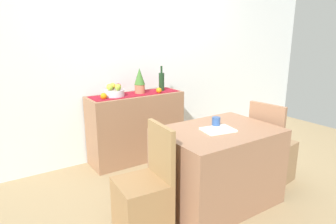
{
  "coord_description": "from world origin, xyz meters",
  "views": [
    {
      "loc": [
        -1.92,
        -2.34,
        1.6
      ],
      "look_at": [
        -0.11,
        0.38,
        0.73
      ],
      "focal_mm": 31.88,
      "sensor_mm": 36.0,
      "label": 1
    }
  ],
  "objects_px": {
    "sideboard_console": "(136,127)",
    "chair_near_window": "(144,201)",
    "potted_plant": "(140,81)",
    "dining_table": "(217,166)",
    "wine_bottle": "(162,81)",
    "coffee_cup": "(216,122)",
    "chair_by_corner": "(271,157)",
    "fruit_bowl": "(114,93)",
    "open_book": "(218,130)"
  },
  "relations": [
    {
      "from": "potted_plant",
      "to": "coffee_cup",
      "type": "bearing_deg",
      "value": -84.63
    },
    {
      "from": "coffee_cup",
      "to": "chair_near_window",
      "type": "distance_m",
      "value": 0.98
    },
    {
      "from": "potted_plant",
      "to": "chair_near_window",
      "type": "distance_m",
      "value": 1.7
    },
    {
      "from": "chair_near_window",
      "to": "chair_by_corner",
      "type": "xyz_separation_m",
      "value": [
        1.61,
        -0.0,
        0.0
      ]
    },
    {
      "from": "wine_bottle",
      "to": "potted_plant",
      "type": "relative_size",
      "value": 1.02
    },
    {
      "from": "dining_table",
      "to": "potted_plant",
      "type": "bearing_deg",
      "value": 94.15
    },
    {
      "from": "dining_table",
      "to": "open_book",
      "type": "bearing_deg",
      "value": -142.52
    },
    {
      "from": "coffee_cup",
      "to": "chair_by_corner",
      "type": "height_order",
      "value": "chair_by_corner"
    },
    {
      "from": "wine_bottle",
      "to": "coffee_cup",
      "type": "height_order",
      "value": "wine_bottle"
    },
    {
      "from": "sideboard_console",
      "to": "dining_table",
      "type": "height_order",
      "value": "sideboard_console"
    },
    {
      "from": "coffee_cup",
      "to": "chair_near_window",
      "type": "relative_size",
      "value": 0.11
    },
    {
      "from": "wine_bottle",
      "to": "dining_table",
      "type": "xyz_separation_m",
      "value": [
        -0.23,
        -1.34,
        -0.62
      ]
    },
    {
      "from": "fruit_bowl",
      "to": "wine_bottle",
      "type": "height_order",
      "value": "wine_bottle"
    },
    {
      "from": "chair_near_window",
      "to": "chair_by_corner",
      "type": "relative_size",
      "value": 1.0
    },
    {
      "from": "sideboard_console",
      "to": "chair_near_window",
      "type": "relative_size",
      "value": 1.34
    },
    {
      "from": "sideboard_console",
      "to": "coffee_cup",
      "type": "distance_m",
      "value": 1.34
    },
    {
      "from": "fruit_bowl",
      "to": "potted_plant",
      "type": "distance_m",
      "value": 0.36
    },
    {
      "from": "potted_plant",
      "to": "chair_by_corner",
      "type": "bearing_deg",
      "value": -56.09
    },
    {
      "from": "wine_bottle",
      "to": "open_book",
      "type": "xyz_separation_m",
      "value": [
        -0.26,
        -1.37,
        -0.24
      ]
    },
    {
      "from": "fruit_bowl",
      "to": "chair_near_window",
      "type": "height_order",
      "value": "fruit_bowl"
    },
    {
      "from": "wine_bottle",
      "to": "potted_plant",
      "type": "bearing_deg",
      "value": 180.0
    },
    {
      "from": "sideboard_console",
      "to": "wine_bottle",
      "type": "relative_size",
      "value": 3.67
    },
    {
      "from": "sideboard_console",
      "to": "chair_by_corner",
      "type": "height_order",
      "value": "chair_by_corner"
    },
    {
      "from": "wine_bottle",
      "to": "chair_by_corner",
      "type": "height_order",
      "value": "wine_bottle"
    },
    {
      "from": "wine_bottle",
      "to": "chair_by_corner",
      "type": "relative_size",
      "value": 0.36
    },
    {
      "from": "chair_by_corner",
      "to": "open_book",
      "type": "bearing_deg",
      "value": -178.2
    },
    {
      "from": "sideboard_console",
      "to": "chair_near_window",
      "type": "height_order",
      "value": "chair_near_window"
    },
    {
      "from": "chair_near_window",
      "to": "chair_by_corner",
      "type": "distance_m",
      "value": 1.61
    },
    {
      "from": "fruit_bowl",
      "to": "coffee_cup",
      "type": "distance_m",
      "value": 1.36
    },
    {
      "from": "fruit_bowl",
      "to": "potted_plant",
      "type": "relative_size",
      "value": 0.73
    },
    {
      "from": "wine_bottle",
      "to": "chair_near_window",
      "type": "bearing_deg",
      "value": -127.54
    },
    {
      "from": "wine_bottle",
      "to": "chair_near_window",
      "type": "distance_m",
      "value": 1.84
    },
    {
      "from": "fruit_bowl",
      "to": "open_book",
      "type": "height_order",
      "value": "fruit_bowl"
    },
    {
      "from": "dining_table",
      "to": "wine_bottle",
      "type": "bearing_deg",
      "value": 80.43
    },
    {
      "from": "coffee_cup",
      "to": "chair_near_window",
      "type": "height_order",
      "value": "chair_near_window"
    },
    {
      "from": "wine_bottle",
      "to": "coffee_cup",
      "type": "distance_m",
      "value": 1.31
    },
    {
      "from": "open_book",
      "to": "coffee_cup",
      "type": "height_order",
      "value": "coffee_cup"
    },
    {
      "from": "coffee_cup",
      "to": "dining_table",
      "type": "bearing_deg",
      "value": -108.82
    },
    {
      "from": "fruit_bowl",
      "to": "wine_bottle",
      "type": "bearing_deg",
      "value": 0.0
    },
    {
      "from": "dining_table",
      "to": "chair_near_window",
      "type": "bearing_deg",
      "value": -179.91
    },
    {
      "from": "sideboard_console",
      "to": "fruit_bowl",
      "type": "distance_m",
      "value": 0.55
    },
    {
      "from": "chair_near_window",
      "to": "sideboard_console",
      "type": "bearing_deg",
      "value": 64.32
    },
    {
      "from": "chair_near_window",
      "to": "chair_by_corner",
      "type": "height_order",
      "value": "same"
    },
    {
      "from": "sideboard_console",
      "to": "potted_plant",
      "type": "height_order",
      "value": "potted_plant"
    },
    {
      "from": "sideboard_console",
      "to": "wine_bottle",
      "type": "height_order",
      "value": "wine_bottle"
    },
    {
      "from": "wine_bottle",
      "to": "sideboard_console",
      "type": "bearing_deg",
      "value": 180.0
    },
    {
      "from": "potted_plant",
      "to": "open_book",
      "type": "relative_size",
      "value": 1.14
    },
    {
      "from": "wine_bottle",
      "to": "chair_near_window",
      "type": "xyz_separation_m",
      "value": [
        -1.03,
        -1.34,
        -0.72
      ]
    },
    {
      "from": "sideboard_console",
      "to": "chair_by_corner",
      "type": "relative_size",
      "value": 1.34
    },
    {
      "from": "fruit_bowl",
      "to": "dining_table",
      "type": "xyz_separation_m",
      "value": [
        0.44,
        -1.34,
        -0.54
      ]
    }
  ]
}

